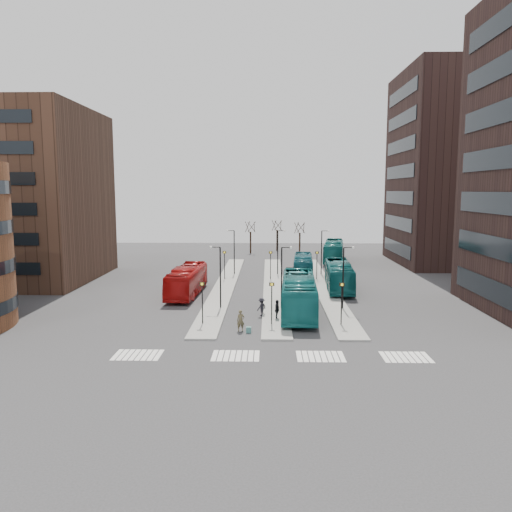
{
  "coord_description": "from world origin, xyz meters",
  "views": [
    {
      "loc": [
        1.28,
        -30.07,
        11.66
      ],
      "look_at": [
        0.04,
        20.24,
        5.0
      ],
      "focal_mm": 35.0,
      "sensor_mm": 36.0,
      "label": 1
    }
  ],
  "objects_px": {
    "commuter_a": "(182,297)",
    "commuter_c": "(262,307)",
    "suitcase": "(249,330)",
    "teal_bus_b": "(303,266)",
    "teal_bus_a": "(299,294)",
    "commuter_b": "(277,310)",
    "red_bus": "(187,281)",
    "teal_bus_c": "(339,276)",
    "teal_bus_d": "(334,251)",
    "traveller": "(241,321)"
  },
  "relations": [
    {
      "from": "suitcase",
      "to": "teal_bus_a",
      "type": "bearing_deg",
      "value": 62.45
    },
    {
      "from": "red_bus",
      "to": "teal_bus_c",
      "type": "height_order",
      "value": "teal_bus_c"
    },
    {
      "from": "commuter_b",
      "to": "teal_bus_c",
      "type": "bearing_deg",
      "value": -18.82
    },
    {
      "from": "suitcase",
      "to": "traveller",
      "type": "xyz_separation_m",
      "value": [
        -0.68,
        0.49,
        0.65
      ]
    },
    {
      "from": "teal_bus_c",
      "to": "teal_bus_d",
      "type": "bearing_deg",
      "value": 87.93
    },
    {
      "from": "teal_bus_a",
      "to": "commuter_b",
      "type": "bearing_deg",
      "value": -127.02
    },
    {
      "from": "teal_bus_c",
      "to": "commuter_c",
      "type": "distance_m",
      "value": 15.54
    },
    {
      "from": "suitcase",
      "to": "teal_bus_b",
      "type": "xyz_separation_m",
      "value": [
        6.36,
        27.35,
        1.22
      ]
    },
    {
      "from": "suitcase",
      "to": "teal_bus_b",
      "type": "bearing_deg",
      "value": 83.43
    },
    {
      "from": "commuter_a",
      "to": "commuter_c",
      "type": "distance_m",
      "value": 9.11
    },
    {
      "from": "commuter_a",
      "to": "traveller",
      "type": "bearing_deg",
      "value": 141.85
    },
    {
      "from": "teal_bus_d",
      "to": "commuter_b",
      "type": "xyz_separation_m",
      "value": [
        -9.93,
        -37.55,
        -0.8
      ]
    },
    {
      "from": "teal_bus_a",
      "to": "teal_bus_b",
      "type": "relative_size",
      "value": 1.25
    },
    {
      "from": "teal_bus_b",
      "to": "teal_bus_c",
      "type": "xyz_separation_m",
      "value": [
        3.58,
        -9.0,
        0.19
      ]
    },
    {
      "from": "teal_bus_c",
      "to": "teal_bus_a",
      "type": "bearing_deg",
      "value": -111.15
    },
    {
      "from": "teal_bus_b",
      "to": "commuter_b",
      "type": "distance_m",
      "value": 23.55
    },
    {
      "from": "commuter_b",
      "to": "red_bus",
      "type": "bearing_deg",
      "value": 51.73
    },
    {
      "from": "teal_bus_d",
      "to": "traveller",
      "type": "xyz_separation_m",
      "value": [
        -13.02,
        -41.2,
        -0.83
      ]
    },
    {
      "from": "teal_bus_a",
      "to": "commuter_a",
      "type": "xyz_separation_m",
      "value": [
        -11.67,
        3.07,
        -0.99
      ]
    },
    {
      "from": "teal_bus_c",
      "to": "traveller",
      "type": "xyz_separation_m",
      "value": [
        -10.62,
        -17.86,
        -0.76
      ]
    },
    {
      "from": "teal_bus_a",
      "to": "teal_bus_c",
      "type": "xyz_separation_m",
      "value": [
        5.44,
        11.69,
        -0.19
      ]
    },
    {
      "from": "suitcase",
      "to": "commuter_a",
      "type": "distance_m",
      "value": 12.1
    },
    {
      "from": "red_bus",
      "to": "commuter_a",
      "type": "bearing_deg",
      "value": -84.09
    },
    {
      "from": "traveller",
      "to": "commuter_c",
      "type": "relative_size",
      "value": 1.06
    },
    {
      "from": "teal_bus_b",
      "to": "traveller",
      "type": "bearing_deg",
      "value": -100.75
    },
    {
      "from": "teal_bus_c",
      "to": "commuter_b",
      "type": "distance_m",
      "value": 16.11
    },
    {
      "from": "commuter_a",
      "to": "teal_bus_c",
      "type": "bearing_deg",
      "value": -136.48
    },
    {
      "from": "traveller",
      "to": "commuter_a",
      "type": "xyz_separation_m",
      "value": [
        -6.49,
        9.23,
        -0.05
      ]
    },
    {
      "from": "teal_bus_c",
      "to": "teal_bus_d",
      "type": "xyz_separation_m",
      "value": [
        2.39,
        23.34,
        0.08
      ]
    },
    {
      "from": "red_bus",
      "to": "commuter_c",
      "type": "height_order",
      "value": "red_bus"
    },
    {
      "from": "red_bus",
      "to": "teal_bus_a",
      "type": "xyz_separation_m",
      "value": [
        11.99,
        -8.23,
        0.22
      ]
    },
    {
      "from": "teal_bus_a",
      "to": "commuter_a",
      "type": "bearing_deg",
      "value": 167.97
    },
    {
      "from": "teal_bus_a",
      "to": "teal_bus_b",
      "type": "xyz_separation_m",
      "value": [
        1.85,
        20.69,
        -0.37
      ]
    },
    {
      "from": "red_bus",
      "to": "commuter_a",
      "type": "height_order",
      "value": "red_bus"
    },
    {
      "from": "teal_bus_d",
      "to": "teal_bus_c",
      "type": "bearing_deg",
      "value": -86.95
    },
    {
      "from": "suitcase",
      "to": "commuter_b",
      "type": "xyz_separation_m",
      "value": [
        2.41,
        4.14,
        0.68
      ]
    },
    {
      "from": "teal_bus_b",
      "to": "teal_bus_a",
      "type": "bearing_deg",
      "value": -91.18
    },
    {
      "from": "teal_bus_d",
      "to": "commuter_b",
      "type": "relative_size",
      "value": 6.7
    },
    {
      "from": "red_bus",
      "to": "commuter_b",
      "type": "bearing_deg",
      "value": -45.02
    },
    {
      "from": "suitcase",
      "to": "commuter_c",
      "type": "height_order",
      "value": "commuter_c"
    },
    {
      "from": "red_bus",
      "to": "commuter_b",
      "type": "relative_size",
      "value": 6.25
    },
    {
      "from": "traveller",
      "to": "commuter_a",
      "type": "distance_m",
      "value": 11.29
    },
    {
      "from": "red_bus",
      "to": "commuter_a",
      "type": "distance_m",
      "value": 5.23
    },
    {
      "from": "teal_bus_a",
      "to": "teal_bus_d",
      "type": "xyz_separation_m",
      "value": [
        7.83,
        35.03,
        -0.11
      ]
    },
    {
      "from": "teal_bus_b",
      "to": "commuter_b",
      "type": "xyz_separation_m",
      "value": [
        -3.95,
        -23.21,
        -0.54
      ]
    },
    {
      "from": "red_bus",
      "to": "commuter_c",
      "type": "relative_size",
      "value": 6.88
    },
    {
      "from": "suitcase",
      "to": "commuter_a",
      "type": "bearing_deg",
      "value": 132.91
    },
    {
      "from": "teal_bus_c",
      "to": "traveller",
      "type": "distance_m",
      "value": 20.79
    },
    {
      "from": "teal_bus_b",
      "to": "commuter_b",
      "type": "bearing_deg",
      "value": -95.72
    },
    {
      "from": "teal_bus_a",
      "to": "teal_bus_c",
      "type": "distance_m",
      "value": 12.9
    }
  ]
}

